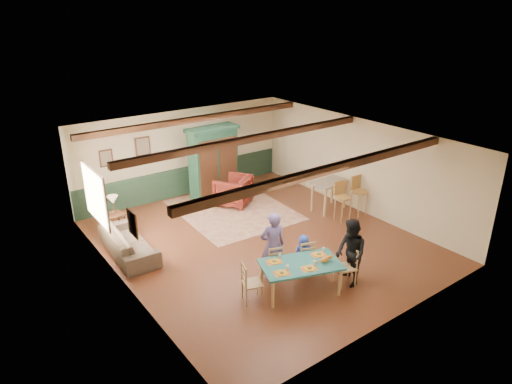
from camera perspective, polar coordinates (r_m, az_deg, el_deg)
floor at (r=11.70m, az=0.54°, el=-6.19°), size 8.00×8.00×0.00m
wall_back at (r=14.34m, az=-9.07°, el=4.82°), size 7.00×0.02×2.70m
wall_left at (r=9.63m, az=-16.44°, el=-4.70°), size 0.02×8.00×2.70m
wall_right at (r=13.38m, az=12.69°, el=3.29°), size 0.02×8.00×2.70m
ceiling at (r=10.69m, az=0.59°, el=6.66°), size 7.00×8.00×0.02m
wainscot_back at (r=14.61m, az=-8.82°, el=1.44°), size 6.95×0.03×0.90m
ceiling_beam_front at (r=9.06m, az=9.33°, el=2.89°), size 6.95×0.16×0.16m
ceiling_beam_mid at (r=11.02m, az=-0.67°, el=6.66°), size 6.95×0.16×0.16m
ceiling_beam_back at (r=13.16m, az=-7.35°, el=9.05°), size 6.95×0.16×0.16m
window_left at (r=11.06m, az=-19.53°, el=-0.42°), size 0.06×1.60×1.30m
picture_left_wall at (r=8.96m, az=-15.17°, el=-3.81°), size 0.04×0.42×0.52m
picture_back_a at (r=13.68m, az=-13.96°, el=5.56°), size 0.45×0.04×0.55m
picture_back_b at (r=13.37m, az=-18.23°, el=4.04°), size 0.38×0.04×0.48m
dining_table at (r=9.66m, az=5.54°, el=-10.64°), size 1.83×1.39×0.68m
dining_chair_far_left at (r=10.01m, az=2.21°, el=-8.65°), size 0.49×0.50×0.86m
dining_chair_far_right at (r=10.24m, az=6.07°, el=-8.00°), size 0.49×0.50×0.86m
dining_chair_end_left at (r=9.31m, az=-0.48°, el=-11.24°), size 0.50×0.49×0.86m
dining_chair_end_right at (r=10.01m, az=11.15°, el=-9.12°), size 0.50×0.49×0.86m
person_man at (r=9.90m, az=2.10°, el=-6.70°), size 0.66×0.54×1.56m
person_woman at (r=9.89m, az=11.75°, el=-7.46°), size 0.77×0.87×1.49m
person_child at (r=10.29m, az=5.92°, el=-7.69°), size 0.51×0.42×0.91m
cat at (r=9.55m, az=8.63°, el=-8.26°), size 0.35×0.23×0.16m
place_setting_near_left at (r=9.11m, az=3.24°, el=-9.83°), size 0.43×0.37×0.11m
place_setting_near_center at (r=9.31m, az=6.68°, el=-9.22°), size 0.43×0.37×0.11m
place_setting_far_left at (r=9.48m, az=2.30°, el=-8.45°), size 0.43×0.37×0.11m
place_setting_far_right at (r=9.81m, az=7.84°, el=-7.52°), size 0.43×0.37×0.11m
area_rug at (r=13.44m, az=-2.90°, el=-2.25°), size 3.12×3.64×0.01m
armoire at (r=13.98m, az=-5.35°, el=3.60°), size 1.62×0.70×2.26m
armchair at (r=13.68m, az=-2.87°, el=0.21°), size 1.34×1.35×0.89m
sofa at (r=11.41m, az=-15.66°, el=-6.08°), size 0.95×2.19×0.63m
end_table at (r=12.55m, az=-17.14°, el=-3.77°), size 0.49×0.49×0.55m
table_lamp at (r=12.34m, az=-17.41°, el=-1.56°), size 0.31×0.31×0.50m
counter_table at (r=13.48m, az=9.09°, el=-0.43°), size 1.13×0.74×0.88m
bar_stool_left at (r=12.78m, az=10.81°, el=-1.24°), size 0.44×0.48×1.14m
bar_stool_right at (r=13.26m, az=12.80°, el=-0.51°), size 0.42×0.45×1.14m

